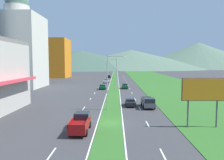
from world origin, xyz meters
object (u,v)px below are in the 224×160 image
billboard_roadside (203,91)px  car_1 (103,87)px  car_0 (107,81)px  car_2 (109,76)px  car_3 (130,102)px  street_lamp_mid (115,72)px  pickup_truck_0 (81,123)px  pickup_truck_1 (148,102)px  car_4 (125,86)px  street_lamp_near (109,79)px

billboard_roadside → car_1: billboard_roadside is taller
car_0 → car_2: bearing=-0.0°
car_1 → car_3: car_1 is taller
street_lamp_mid → pickup_truck_0: (-3.97, -37.93, -4.50)m
street_lamp_mid → car_2: (-3.63, 53.09, -4.69)m
car_1 → pickup_truck_1: bearing=-159.8°
car_0 → car_1: (-0.29, -20.98, -0.01)m
car_0 → car_2: size_ratio=1.02×
car_1 → car_4: bearing=-77.0°
street_lamp_near → car_0: street_lamp_near is taller
car_0 → pickup_truck_0: pickup_truck_0 is taller
street_lamp_mid → pickup_truck_1: bearing=-75.5°
street_lamp_mid → pickup_truck_0: street_lamp_mid is taller
street_lamp_mid → pickup_truck_1: street_lamp_mid is taller
street_lamp_mid → pickup_truck_0: size_ratio=1.75×
street_lamp_near → car_4: size_ratio=2.30×
car_4 → pickup_truck_1: pickup_truck_1 is taller
billboard_roadside → pickup_truck_0: (-15.37, -1.55, -3.73)m
street_lamp_near → billboard_roadside: bearing=-39.8°
street_lamp_near → car_0: 50.93m
car_0 → car_3: bearing=-171.8°
car_1 → car_2: 49.63m
street_lamp_mid → car_3: bearing=-82.1°
street_lamp_near → car_3: 7.23m
street_lamp_mid → car_0: size_ratio=2.04×
car_2 → car_4: car_4 is taller
car_4 → pickup_truck_1: 29.49m
billboard_roadside → pickup_truck_0: size_ratio=1.19×
street_lamp_near → car_1: (-3.11, 29.66, -4.78)m
street_lamp_near → car_0: size_ratio=2.08×
car_1 → car_2: size_ratio=0.94×
street_lamp_mid → car_2: street_lamp_mid is taller
car_0 → car_1: bearing=179.2°
billboard_roadside → car_3: (-8.29, 13.88, -3.98)m
billboard_roadside → car_0: billboard_roadside is taller
car_3 → car_4: car_4 is taller
car_4 → street_lamp_mid: bearing=-31.6°
street_lamp_mid → billboard_roadside: 38.13m
billboard_roadside → car_0: size_ratio=1.39×
pickup_truck_0 → street_lamp_near: bearing=-15.0°
car_1 → car_2: car_2 is taller
street_lamp_mid → car_3: (3.12, -22.50, -4.75)m
street_lamp_mid → car_4: bearing=58.4°
street_lamp_mid → car_2: bearing=93.9°
car_4 → car_0: bearing=-160.7°
street_lamp_mid → car_3: size_ratio=2.10×
pickup_truck_0 → pickup_truck_1: size_ratio=1.00×
billboard_roadside → car_2: billboard_roadside is taller
street_lamp_near → car_3: bearing=43.2°
car_4 → pickup_truck_1: bearing=6.1°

